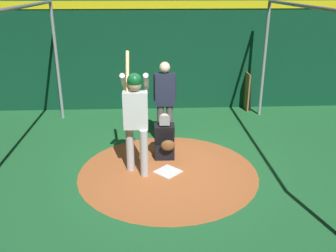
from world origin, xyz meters
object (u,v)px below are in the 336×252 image
object	(u,v)px
batter	(135,113)
catcher	(165,141)
home_plate	(168,172)
bat_rack	(247,92)
umpire	(165,98)

from	to	relation	value
batter	catcher	bearing A→B (deg)	137.90
home_plate	batter	world-z (taller)	batter
batter	home_plate	bearing A→B (deg)	86.90
bat_rack	batter	bearing A→B (deg)	-39.35
batter	umpire	world-z (taller)	batter
umpire	bat_rack	distance (m)	3.40
catcher	bat_rack	world-z (taller)	bat_rack
home_plate	batter	xyz separation A→B (m)	(-0.03, -0.58, 1.18)
home_plate	batter	distance (m)	1.32
batter	catcher	xyz separation A→B (m)	(-0.60, 0.55, -0.81)
catcher	bat_rack	distance (m)	3.94
home_plate	catcher	size ratio (longest dim) A/B	0.43
batter	umpire	bearing A→B (deg)	156.83
home_plate	bat_rack	world-z (taller)	bat_rack
batter	bat_rack	world-z (taller)	batter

